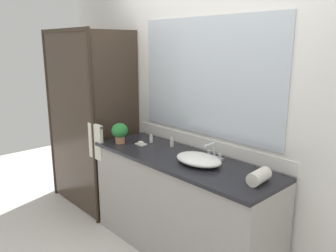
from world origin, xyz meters
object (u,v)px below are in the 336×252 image
(sink_basin, at_px, (198,159))
(potted_plant, at_px, (120,132))
(faucet, at_px, (213,153))
(amenity_bottle_shampoo, at_px, (172,142))
(soap_dish, at_px, (141,143))
(rolled_towel_near_edge, at_px, (259,177))
(amenity_bottle_body_wash, at_px, (151,138))

(sink_basin, distance_m, potted_plant, 0.93)
(sink_basin, height_order, faucet, faucet)
(amenity_bottle_shampoo, bearing_deg, potted_plant, -145.63)
(soap_dish, relative_size, rolled_towel_near_edge, 0.51)
(soap_dish, bearing_deg, amenity_bottle_shampoo, 35.77)
(sink_basin, bearing_deg, potted_plant, -172.45)
(amenity_bottle_body_wash, bearing_deg, amenity_bottle_shampoo, 11.47)
(rolled_towel_near_edge, bearing_deg, faucet, 163.05)
(amenity_bottle_body_wash, distance_m, rolled_towel_near_edge, 1.29)
(sink_basin, relative_size, rolled_towel_near_edge, 2.10)
(rolled_towel_near_edge, bearing_deg, soap_dish, -178.87)
(potted_plant, xyz_separation_m, rolled_towel_near_edge, (1.47, 0.14, -0.07))
(potted_plant, height_order, rolled_towel_near_edge, potted_plant)
(sink_basin, height_order, amenity_bottle_body_wash, amenity_bottle_body_wash)
(faucet, distance_m, amenity_bottle_shampoo, 0.49)
(faucet, height_order, amenity_bottle_body_wash, faucet)
(rolled_towel_near_edge, bearing_deg, potted_plant, -174.52)
(sink_basin, bearing_deg, rolled_towel_near_edge, 1.98)
(potted_plant, bearing_deg, sink_basin, 7.55)
(amenity_bottle_shampoo, bearing_deg, faucet, 1.80)
(sink_basin, xyz_separation_m, rolled_towel_near_edge, (0.55, 0.02, 0.01))
(potted_plant, bearing_deg, amenity_bottle_shampoo, 34.37)
(potted_plant, height_order, soap_dish, potted_plant)
(potted_plant, xyz_separation_m, amenity_bottle_shampoo, (0.43, 0.29, -0.07))
(faucet, relative_size, soap_dish, 1.70)
(soap_dish, relative_size, amenity_bottle_body_wash, 1.19)
(faucet, xyz_separation_m, soap_dish, (-0.74, -0.19, -0.04))
(amenity_bottle_shampoo, relative_size, rolled_towel_near_edge, 0.46)
(sink_basin, xyz_separation_m, potted_plant, (-0.92, -0.12, 0.08))
(soap_dish, bearing_deg, faucet, 14.61)
(potted_plant, bearing_deg, soap_dish, 32.41)
(rolled_towel_near_edge, bearing_deg, amenity_bottle_shampoo, 171.71)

